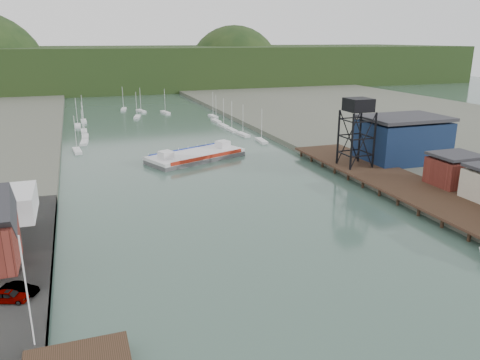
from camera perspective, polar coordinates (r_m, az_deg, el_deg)
ground at (r=54.12m, az=15.45°, el=-19.18°), size 600.00×600.00×0.00m
east_land at (r=168.33m, az=26.12°, el=4.42°), size 120.00×400.00×3.20m
east_pier at (r=106.52m, az=18.38°, el=-0.05°), size 14.00×70.00×2.45m
flagpole at (r=51.33m, az=-24.55°, el=-12.31°), size 0.16×0.16×12.00m
lift_tower at (r=112.82m, az=14.21°, el=8.38°), size 6.50×6.50×16.00m
blue_shed at (r=124.60m, az=19.22°, el=4.70°), size 20.50×14.50×11.30m
marina_sailboats at (r=178.33m, az=-10.48°, el=6.59°), size 57.71×92.65×0.90m
distant_hills at (r=337.87m, az=-15.86°, el=12.70°), size 500.00×120.00×80.00m
chain_ferry at (r=126.61m, az=-5.40°, el=2.98°), size 28.28×19.64×3.78m
car_west_a at (r=62.70m, az=-26.32°, el=-12.56°), size 4.73×3.22×1.50m
car_west_b at (r=63.76m, az=-25.29°, el=-11.93°), size 4.63×3.36×1.45m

